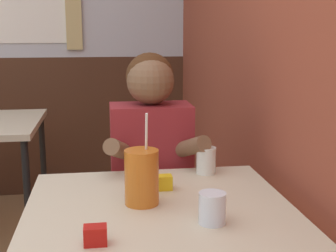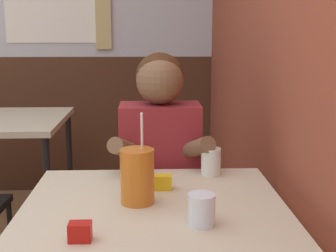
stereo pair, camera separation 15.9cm
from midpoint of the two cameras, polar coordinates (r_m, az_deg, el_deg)
brick_wall_right at (r=2.50m, az=6.10°, el=12.53°), size 0.08×4.63×2.70m
back_wall at (r=3.81m, az=-16.93°, el=11.89°), size 5.25×0.09×2.70m
main_table at (r=1.53m, az=-4.10°, el=-12.51°), size 0.84×0.76×0.77m
person_seated at (r=2.05m, az=-4.28°, el=-7.57°), size 0.42×0.40×1.22m
cocktail_pitcher at (r=1.49m, az=-6.30°, el=-6.25°), size 0.11×0.11×0.30m
glass_near_pitcher at (r=1.35m, az=2.03°, el=-10.03°), size 0.08×0.08×0.09m
glass_center at (r=1.80m, az=2.15°, el=-4.25°), size 0.08×0.08×0.10m
condiment_ketchup at (r=1.26m, az=-12.53°, el=-12.96°), size 0.06×0.04×0.05m
condiment_mustard at (r=1.63m, az=-3.39°, el=-6.93°), size 0.06×0.04×0.05m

